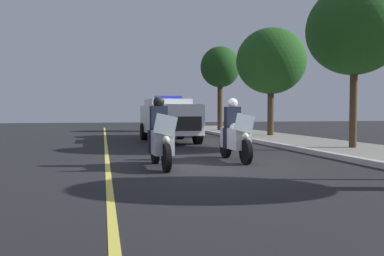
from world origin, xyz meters
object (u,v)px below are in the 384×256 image
(tree_mid_block, at_px, (355,30))
(tree_behind_suv, at_px, (220,68))
(police_motorcycle_lead_right, at_px, (235,135))
(police_suv, at_px, (169,118))
(tree_far_back, at_px, (271,61))
(police_motorcycle_lead_left, at_px, (160,138))

(tree_mid_block, relative_size, tree_behind_suv, 0.99)
(police_motorcycle_lead_right, bearing_deg, tree_behind_suv, 164.33)
(police_suv, relative_size, tree_behind_suv, 0.88)
(tree_mid_block, xyz_separation_m, tree_far_back, (-7.29, 0.23, -0.15))
(police_motorcycle_lead_right, bearing_deg, tree_far_back, 150.33)
(tree_behind_suv, bearing_deg, police_motorcycle_lead_right, -15.67)
(tree_mid_block, height_order, tree_behind_suv, tree_behind_suv)
(tree_far_back, xyz_separation_m, tree_behind_suv, (-6.21, -0.90, 0.33))
(police_suv, xyz_separation_m, tree_mid_block, (5.22, 5.62, 3.10))
(tree_mid_block, bearing_deg, tree_far_back, 178.22)
(police_motorcycle_lead_left, height_order, police_motorcycle_lead_right, same)
(police_motorcycle_lead_left, bearing_deg, tree_far_back, 143.34)
(police_motorcycle_lead_left, bearing_deg, police_suv, 169.02)
(police_motorcycle_lead_right, xyz_separation_m, tree_far_back, (-9.13, 5.20, 3.31))
(tree_mid_block, xyz_separation_m, tree_behind_suv, (-13.49, -0.67, 0.17))
(police_suv, distance_m, tree_mid_block, 8.27)
(police_motorcycle_lead_right, relative_size, police_suv, 0.43)
(police_motorcycle_lead_left, xyz_separation_m, tree_far_back, (-9.90, 7.37, 3.31))
(police_suv, bearing_deg, police_motorcycle_lead_left, -10.98)
(police_motorcycle_lead_right, bearing_deg, police_suv, -174.78)
(police_motorcycle_lead_left, relative_size, tree_behind_suv, 0.38)
(police_motorcycle_lead_left, bearing_deg, tree_mid_block, 110.12)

